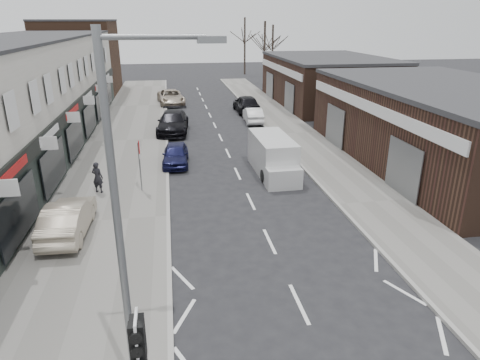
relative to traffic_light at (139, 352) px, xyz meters
name	(u,v)px	position (x,y,z in m)	size (l,w,h in m)	color
ground	(321,350)	(4.40, 2.02, -2.41)	(160.00, 160.00, 0.00)	black
pavement_left	(127,141)	(-2.35, 24.02, -2.35)	(5.50, 64.00, 0.12)	slate
pavement_right	(296,134)	(10.15, 24.02, -2.35)	(3.50, 64.00, 0.12)	slate
shop_terrace_left	(4,101)	(-9.10, 21.52, 1.14)	(8.00, 41.00, 7.10)	silver
brick_block_far	(80,58)	(-9.10, 47.02, 1.59)	(8.00, 10.00, 8.00)	#432A1C
right_unit_near	(445,126)	(16.90, 16.02, -0.16)	(10.00, 18.00, 4.50)	#392419
right_unit_far	(327,81)	(16.90, 36.02, -0.16)	(10.00, 16.00, 4.50)	#392419
tree_far_a	(264,85)	(13.40, 50.02, -2.41)	(3.60, 3.60, 8.00)	#382D26
tree_far_b	(272,79)	(15.90, 56.02, -2.41)	(3.60, 3.60, 7.50)	#382D26
tree_far_c	(245,74)	(12.90, 62.02, -2.41)	(3.60, 3.60, 8.50)	#382D26
traffic_light	(139,352)	(0.00, 0.00, 0.00)	(0.28, 0.60, 3.10)	slate
street_lamp	(126,217)	(-0.13, 1.22, 2.20)	(2.23, 0.22, 8.00)	slate
warning_sign	(139,151)	(-0.76, 14.02, -0.21)	(0.12, 0.80, 2.70)	slate
white_van	(273,156)	(6.40, 15.84, -1.44)	(1.95, 5.32, 2.06)	silver
sedan_on_pavement	(68,218)	(-3.42, 9.72, -1.60)	(1.47, 4.20, 1.38)	tan
pedestrian	(97,177)	(-2.89, 14.12, -1.51)	(0.57, 0.38, 1.57)	black
parked_car_left_a	(176,154)	(1.00, 18.22, -1.78)	(1.50, 3.72, 1.27)	#12143B
parked_car_left_b	(173,122)	(1.00, 26.12, -1.62)	(2.22, 5.47, 1.59)	black
parked_car_left_c	(171,97)	(1.00, 37.86, -1.68)	(2.44, 5.30, 1.47)	tan
parked_car_right_a	(253,115)	(7.71, 28.48, -1.78)	(1.34, 3.86, 1.27)	silver
parked_car_right_b	(246,104)	(7.90, 32.72, -1.59)	(1.94, 4.82, 1.64)	black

